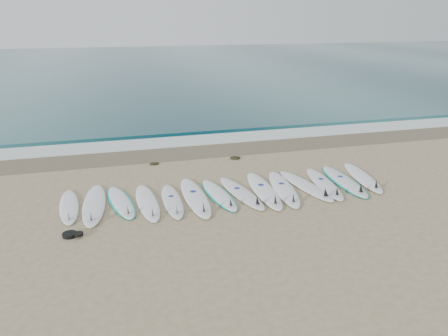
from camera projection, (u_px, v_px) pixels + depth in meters
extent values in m
plane|color=tan|center=(228.00, 194.00, 12.05)|extent=(120.00, 120.00, 0.00)
cube|color=#1F535B|center=(136.00, 66.00, 41.62)|extent=(120.00, 55.00, 0.03)
cube|color=brown|center=(198.00, 151.00, 15.78)|extent=(120.00, 1.80, 0.01)
cube|color=silver|center=(190.00, 141.00, 17.05)|extent=(120.00, 1.40, 0.04)
cube|color=#1F535B|center=(183.00, 131.00, 18.40)|extent=(120.00, 1.00, 0.10)
ellipsoid|color=white|center=(69.00, 206.00, 11.16)|extent=(0.62, 2.32, 0.07)
cone|color=black|center=(69.00, 215.00, 10.37)|extent=(0.21, 0.26, 0.24)
ellipsoid|color=white|center=(94.00, 204.00, 11.27)|extent=(0.72, 2.78, 0.09)
cone|color=black|center=(91.00, 215.00, 10.29)|extent=(0.25, 0.31, 0.29)
ellipsoid|color=white|center=(121.00, 202.00, 11.43)|extent=(0.85, 2.36, 0.07)
ellipsoid|color=#02B6AA|center=(121.00, 202.00, 11.43)|extent=(0.93, 2.39, 0.05)
cone|color=black|center=(128.00, 209.00, 10.66)|extent=(0.23, 0.27, 0.25)
ellipsoid|color=white|center=(147.00, 202.00, 11.40)|extent=(0.63, 2.54, 0.08)
cone|color=black|center=(152.00, 211.00, 10.53)|extent=(0.22, 0.28, 0.27)
ellipsoid|color=white|center=(172.00, 201.00, 11.49)|extent=(0.52, 2.35, 0.08)
cone|color=black|center=(177.00, 209.00, 10.67)|extent=(0.20, 0.25, 0.25)
cylinder|color=navy|center=(171.00, 196.00, 11.69)|extent=(0.14, 0.14, 0.01)
ellipsoid|color=white|center=(195.00, 197.00, 11.73)|extent=(0.60, 2.85, 0.09)
cone|color=black|center=(204.00, 207.00, 10.72)|extent=(0.24, 0.30, 0.30)
cylinder|color=navy|center=(193.00, 191.00, 11.96)|extent=(0.17, 0.17, 0.01)
ellipsoid|color=white|center=(219.00, 195.00, 11.89)|extent=(0.72, 2.37, 0.08)
ellipsoid|color=#02B6AA|center=(219.00, 195.00, 11.89)|extent=(0.81, 2.40, 0.05)
cone|color=black|center=(231.00, 202.00, 11.09)|extent=(0.22, 0.27, 0.25)
ellipsoid|color=white|center=(241.00, 193.00, 12.01)|extent=(0.93, 2.63, 0.08)
cone|color=black|center=(257.00, 200.00, 11.15)|extent=(0.26, 0.31, 0.28)
cylinder|color=navy|center=(237.00, 188.00, 12.21)|extent=(0.17, 0.17, 0.01)
ellipsoid|color=white|center=(264.00, 190.00, 12.19)|extent=(0.77, 2.88, 0.09)
cone|color=black|center=(275.00, 199.00, 11.17)|extent=(0.26, 0.32, 0.30)
cylinder|color=navy|center=(261.00, 185.00, 12.42)|extent=(0.17, 0.17, 0.01)
ellipsoid|color=white|center=(283.00, 188.00, 12.29)|extent=(0.98, 2.83, 0.09)
cone|color=black|center=(293.00, 197.00, 11.29)|extent=(0.28, 0.33, 0.30)
cylinder|color=navy|center=(281.00, 183.00, 12.53)|extent=(0.18, 0.18, 0.01)
ellipsoid|color=white|center=(305.00, 185.00, 12.53)|extent=(0.92, 2.69, 0.09)
cone|color=black|center=(326.00, 192.00, 11.64)|extent=(0.26, 0.31, 0.28)
ellipsoid|color=white|center=(324.00, 183.00, 12.67)|extent=(0.86, 2.68, 0.08)
cone|color=black|center=(337.00, 191.00, 11.72)|extent=(0.25, 0.31, 0.28)
cylinder|color=navy|center=(321.00, 179.00, 12.89)|extent=(0.17, 0.17, 0.01)
ellipsoid|color=silver|center=(344.00, 181.00, 12.86)|extent=(0.72, 2.72, 0.09)
ellipsoid|color=#02B6AA|center=(344.00, 181.00, 12.86)|extent=(0.81, 2.74, 0.06)
cone|color=black|center=(361.00, 188.00, 11.90)|extent=(0.24, 0.30, 0.29)
cylinder|color=navy|center=(340.00, 176.00, 13.09)|extent=(0.16, 0.16, 0.01)
ellipsoid|color=white|center=(362.00, 177.00, 13.16)|extent=(0.99, 2.69, 0.09)
cone|color=black|center=(376.00, 184.00, 12.21)|extent=(0.27, 0.31, 0.28)
ellipsoid|color=black|center=(154.00, 164.00, 14.40)|extent=(0.31, 0.24, 0.06)
ellipsoid|color=black|center=(235.00, 158.00, 14.97)|extent=(0.38, 0.29, 0.07)
cylinder|color=black|center=(70.00, 235.00, 9.73)|extent=(0.32, 0.32, 0.08)
cylinder|color=black|center=(79.00, 234.00, 9.67)|extent=(0.20, 0.20, 0.06)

